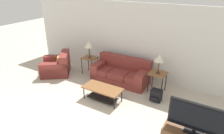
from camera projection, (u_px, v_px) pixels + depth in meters
name	position (u px, v px, depth m)	size (l,w,h in m)	color
wall_back	(130.00, 41.00, 6.94)	(8.48, 0.06, 2.60)	silver
couch	(121.00, 73.00, 6.86)	(1.93, 0.93, 0.82)	maroon
armchair	(57.00, 66.00, 7.43)	(1.39, 1.40, 0.80)	maroon
coffee_table	(102.00, 91.00, 5.76)	(1.15, 0.55, 0.41)	brown
side_table_left	(90.00, 59.00, 7.32)	(0.52, 0.48, 0.64)	brown
side_table_right	(158.00, 75.00, 6.10)	(0.52, 0.48, 0.64)	brown
table_lamp_left	(89.00, 45.00, 7.09)	(0.32, 0.32, 0.61)	#472D1E
table_lamp_right	(159.00, 58.00, 5.88)	(0.32, 0.32, 0.61)	#472D1E
television	(197.00, 118.00, 3.44)	(0.97, 0.20, 0.60)	black
backpack	(156.00, 95.00, 5.78)	(0.31, 0.30, 0.35)	black
picture_frame	(90.00, 57.00, 7.17)	(0.10, 0.04, 0.13)	#4C3828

